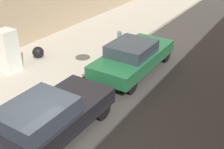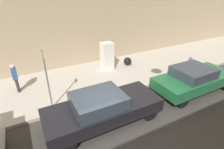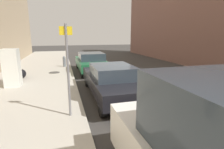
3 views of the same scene
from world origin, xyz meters
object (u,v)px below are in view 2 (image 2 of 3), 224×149
Objects in this scene: discarded_refrigerator at (107,56)px; trash_bag at (128,61)px; pedestrian_walking_far at (15,77)px; parked_sedan_green at (194,78)px; street_sign_post at (47,78)px; parked_sedan_dark at (103,108)px; fire_hydrant at (190,63)px.

trash_bag is (0.03, 1.60, -0.64)m from discarded_refrigerator.
parked_sedan_green is (4.08, 8.40, -0.30)m from pedestrian_walking_far.
street_sign_post is 0.58× the size of parked_sedan_dark.
pedestrian_walking_far reaches higher than fire_hydrant.
trash_bag is 5.88m from parked_sedan_dark.
trash_bag is at bearing 113.82° from street_sign_post.
discarded_refrigerator reaches higher than parked_sedan_green.
trash_bag is (-2.51, 5.68, -1.28)m from street_sign_post.
trash_bag is at bearing 137.38° from parked_sedan_dark.
trash_bag is 0.11× the size of parked_sedan_dark.
street_sign_post reaches higher than parked_sedan_dark.
street_sign_post is 3.34× the size of fire_hydrant.
discarded_refrigerator is at bearing -145.25° from parked_sedan_green.
pedestrian_walking_far is (-2.27, -1.29, -0.68)m from street_sign_post.
trash_bag is at bearing 6.95° from pedestrian_walking_far.
fire_hydrant is 7.54m from parked_sedan_dark.
discarded_refrigerator is 0.66× the size of street_sign_post.
parked_sedan_dark is at bearing -90.00° from parked_sedan_green.
discarded_refrigerator is 0.38× the size of parked_sedan_dark.
fire_hydrant is 0.54× the size of pedestrian_walking_far.
discarded_refrigerator is 5.39m from pedestrian_walking_far.
parked_sedan_green is (4.32, 1.42, 0.30)m from trash_bag.
trash_bag is 0.12× the size of parked_sedan_green.
discarded_refrigerator is 5.55m from fire_hydrant.
discarded_refrigerator is 0.40× the size of parked_sedan_green.
parked_sedan_dark reaches higher than fire_hydrant.
trash_bag is 7.01m from pedestrian_walking_far.
parked_sedan_green reaches higher than trash_bag.
pedestrian_walking_far is 0.32× the size of parked_sedan_dark.
trash_bag is at bearing -161.84° from parked_sedan_green.
discarded_refrigerator is at bearing -90.92° from trash_bag.
pedestrian_walking_far is 0.34× the size of parked_sedan_green.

